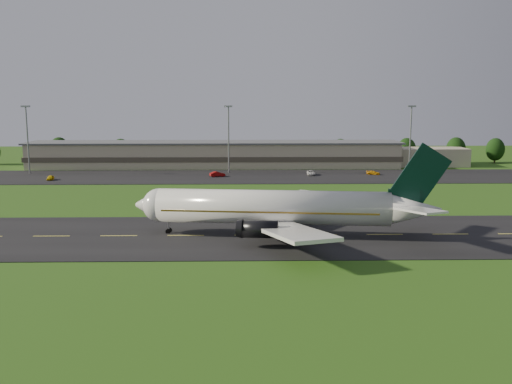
{
  "coord_description": "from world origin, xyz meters",
  "views": [
    {
      "loc": [
        9.68,
        -91.67,
        22.39
      ],
      "look_at": [
        11.75,
        8.0,
        6.0
      ],
      "focal_mm": 40.0,
      "sensor_mm": 36.0,
      "label": 1
    }
  ],
  "objects_px": {
    "service_vehicle_b": "(217,174)",
    "service_vehicle_d": "(373,173)",
    "light_mast_east": "(411,131)",
    "light_mast_west": "(27,131)",
    "terminal": "(234,155)",
    "airliner": "(278,208)",
    "service_vehicle_a": "(50,178)",
    "service_vehicle_c": "(311,173)",
    "light_mast_centre": "(229,131)"
  },
  "relations": [
    {
      "from": "airliner",
      "to": "terminal",
      "type": "xyz_separation_m",
      "value": [
        -8.78,
        96.28,
        -0.67
      ]
    },
    {
      "from": "terminal",
      "to": "service_vehicle_b",
      "type": "distance_m",
      "value": 25.23
    },
    {
      "from": "light_mast_centre",
      "to": "service_vehicle_c",
      "type": "bearing_deg",
      "value": -12.95
    },
    {
      "from": "terminal",
      "to": "service_vehicle_d",
      "type": "xyz_separation_m",
      "value": [
        41.55,
        -21.2,
        -3.31
      ]
    },
    {
      "from": "service_vehicle_b",
      "to": "service_vehicle_d",
      "type": "xyz_separation_m",
      "value": [
        46.02,
        3.43,
        -0.15
      ]
    },
    {
      "from": "light_mast_west",
      "to": "light_mast_east",
      "type": "height_order",
      "value": "same"
    },
    {
      "from": "service_vehicle_d",
      "to": "airliner",
      "type": "bearing_deg",
      "value": 175.64
    },
    {
      "from": "light_mast_west",
      "to": "service_vehicle_c",
      "type": "bearing_deg",
      "value": -3.8
    },
    {
      "from": "light_mast_west",
      "to": "service_vehicle_d",
      "type": "distance_m",
      "value": 103.78
    },
    {
      "from": "airliner",
      "to": "service_vehicle_d",
      "type": "relative_size",
      "value": 12.73
    },
    {
      "from": "light_mast_east",
      "to": "service_vehicle_d",
      "type": "height_order",
      "value": "light_mast_east"
    },
    {
      "from": "service_vehicle_c",
      "to": "light_mast_east",
      "type": "bearing_deg",
      "value": 12.13
    },
    {
      "from": "service_vehicle_d",
      "to": "light_mast_west",
      "type": "bearing_deg",
      "value": 106.43
    },
    {
      "from": "light_mast_west",
      "to": "terminal",
      "type": "bearing_deg",
      "value": 14.76
    },
    {
      "from": "airliner",
      "to": "terminal",
      "type": "height_order",
      "value": "airliner"
    },
    {
      "from": "terminal",
      "to": "service_vehicle_a",
      "type": "bearing_deg",
      "value": -148.68
    },
    {
      "from": "airliner",
      "to": "terminal",
      "type": "relative_size",
      "value": 0.35
    },
    {
      "from": "airliner",
      "to": "light_mast_centre",
      "type": "distance_m",
      "value": 81.15
    },
    {
      "from": "service_vehicle_a",
      "to": "service_vehicle_b",
      "type": "distance_m",
      "value": 46.32
    },
    {
      "from": "service_vehicle_b",
      "to": "service_vehicle_d",
      "type": "height_order",
      "value": "service_vehicle_b"
    },
    {
      "from": "light_mast_east",
      "to": "service_vehicle_c",
      "type": "height_order",
      "value": "light_mast_east"
    },
    {
      "from": "service_vehicle_b",
      "to": "service_vehicle_d",
      "type": "distance_m",
      "value": 46.14
    },
    {
      "from": "light_mast_west",
      "to": "light_mast_east",
      "type": "xyz_separation_m",
      "value": [
        115.0,
        0.0,
        0.0
      ]
    },
    {
      "from": "light_mast_west",
      "to": "service_vehicle_d",
      "type": "bearing_deg",
      "value": -2.79
    },
    {
      "from": "terminal",
      "to": "light_mast_west",
      "type": "bearing_deg",
      "value": -165.24
    },
    {
      "from": "service_vehicle_a",
      "to": "light_mast_east",
      "type": "bearing_deg",
      "value": 1.19
    },
    {
      "from": "light_mast_west",
      "to": "light_mast_centre",
      "type": "bearing_deg",
      "value": 0.0
    },
    {
      "from": "terminal",
      "to": "service_vehicle_d",
      "type": "bearing_deg",
      "value": -27.04
    },
    {
      "from": "light_mast_east",
      "to": "service_vehicle_b",
      "type": "xyz_separation_m",
      "value": [
        -58.06,
        -8.45,
        -11.91
      ]
    },
    {
      "from": "light_mast_east",
      "to": "service_vehicle_d",
      "type": "distance_m",
      "value": 17.77
    },
    {
      "from": "airliner",
      "to": "service_vehicle_b",
      "type": "distance_m",
      "value": 72.96
    },
    {
      "from": "light_mast_centre",
      "to": "service_vehicle_a",
      "type": "relative_size",
      "value": 5.35
    },
    {
      "from": "airliner",
      "to": "service_vehicle_c",
      "type": "distance_m",
      "value": 75.93
    },
    {
      "from": "light_mast_east",
      "to": "airliner",
      "type": "bearing_deg",
      "value": -119.23
    },
    {
      "from": "terminal",
      "to": "light_mast_east",
      "type": "bearing_deg",
      "value": -16.8
    },
    {
      "from": "terminal",
      "to": "service_vehicle_d",
      "type": "relative_size",
      "value": 36.03
    },
    {
      "from": "airliner",
      "to": "service_vehicle_c",
      "type": "bearing_deg",
      "value": 85.81
    },
    {
      "from": "airliner",
      "to": "service_vehicle_a",
      "type": "bearing_deg",
      "value": 138.61
    },
    {
      "from": "airliner",
      "to": "terminal",
      "type": "bearing_deg",
      "value": 101.78
    },
    {
      "from": "terminal",
      "to": "light_mast_centre",
      "type": "xyz_separation_m",
      "value": [
        -1.4,
        -16.18,
        8.75
      ]
    },
    {
      "from": "light_mast_east",
      "to": "service_vehicle_c",
      "type": "relative_size",
      "value": 4.25
    },
    {
      "from": "service_vehicle_a",
      "to": "service_vehicle_d",
      "type": "relative_size",
      "value": 0.95
    },
    {
      "from": "light_mast_west",
      "to": "service_vehicle_c",
      "type": "xyz_separation_m",
      "value": [
        84.34,
        -5.6,
        -11.97
      ]
    },
    {
      "from": "light_mast_east",
      "to": "service_vehicle_c",
      "type": "distance_m",
      "value": 33.39
    },
    {
      "from": "service_vehicle_b",
      "to": "light_mast_centre",
      "type": "bearing_deg",
      "value": -40.34
    },
    {
      "from": "airliner",
      "to": "light_mast_centre",
      "type": "relative_size",
      "value": 2.52
    },
    {
      "from": "light_mast_centre",
      "to": "service_vehicle_b",
      "type": "bearing_deg",
      "value": -109.93
    },
    {
      "from": "light_mast_east",
      "to": "service_vehicle_d",
      "type": "bearing_deg",
      "value": -157.37
    },
    {
      "from": "service_vehicle_a",
      "to": "service_vehicle_d",
      "type": "bearing_deg",
      "value": -0.86
    },
    {
      "from": "light_mast_centre",
      "to": "light_mast_east",
      "type": "distance_m",
      "value": 55.0
    }
  ]
}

